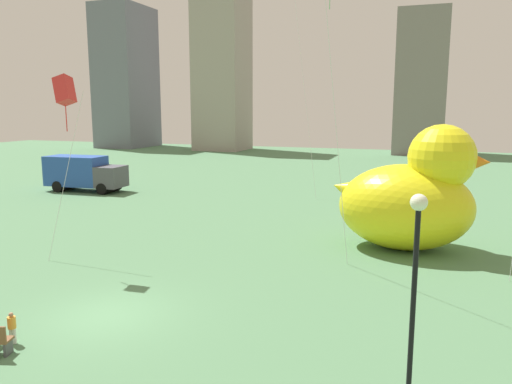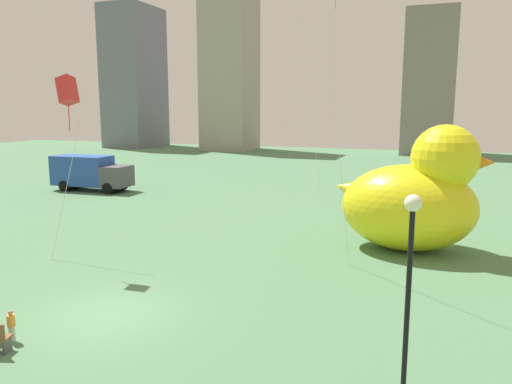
# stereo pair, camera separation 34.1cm
# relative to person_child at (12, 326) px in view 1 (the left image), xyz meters

# --- Properties ---
(ground_plane) EXTENTS (140.00, 140.00, 0.00)m
(ground_plane) POSITION_rel_person_child_xyz_m (1.37, 2.52, -0.52)
(ground_plane) COLOR #4F7C55
(person_child) EXTENTS (0.23, 0.23, 0.94)m
(person_child) POSITION_rel_person_child_xyz_m (0.00, 0.00, 0.00)
(person_child) COLOR silver
(person_child) RESTS_ON ground
(giant_inflatable_duck) EXTENTS (7.23, 4.64, 5.99)m
(giant_inflatable_duck) POSITION_rel_person_child_xyz_m (10.37, 13.93, 2.03)
(giant_inflatable_duck) COLOR yellow
(giant_inflatable_duck) RESTS_ON ground
(lamppost) EXTENTS (0.37, 0.37, 4.92)m
(lamppost) POSITION_rel_person_child_xyz_m (10.91, 0.61, 2.85)
(lamppost) COLOR black
(lamppost) RESTS_ON ground
(box_truck) EXTENTS (6.63, 2.62, 2.85)m
(box_truck) POSITION_rel_person_child_xyz_m (-15.34, 22.72, 0.94)
(box_truck) COLOR #264CA5
(box_truck) RESTS_ON ground
(city_skyline) EXTENTS (55.16, 13.79, 27.22)m
(city_skyline) POSITION_rel_person_child_xyz_m (-17.98, 65.28, 11.38)
(city_skyline) COLOR slate
(city_skyline) RESTS_ON ground
(kite_red) EXTENTS (1.83, 1.80, 8.11)m
(kite_red) POSITION_rel_person_child_xyz_m (-3.34, 6.79, 6.89)
(kite_red) COLOR silver
(kite_red) RESTS_ON ground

